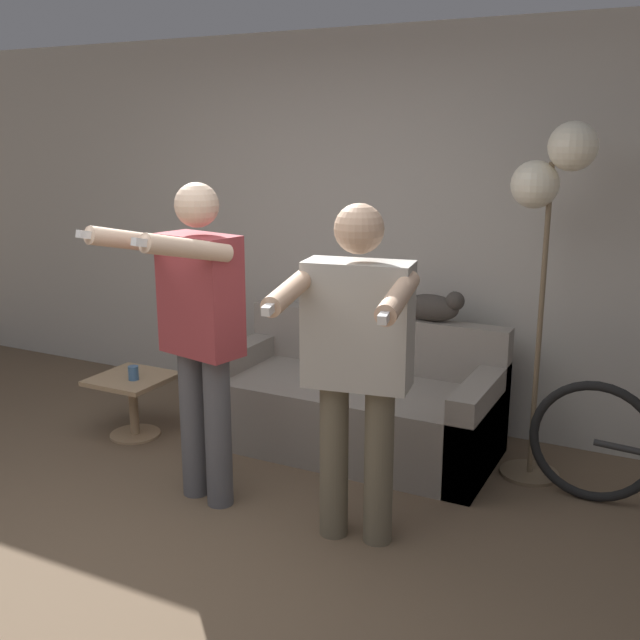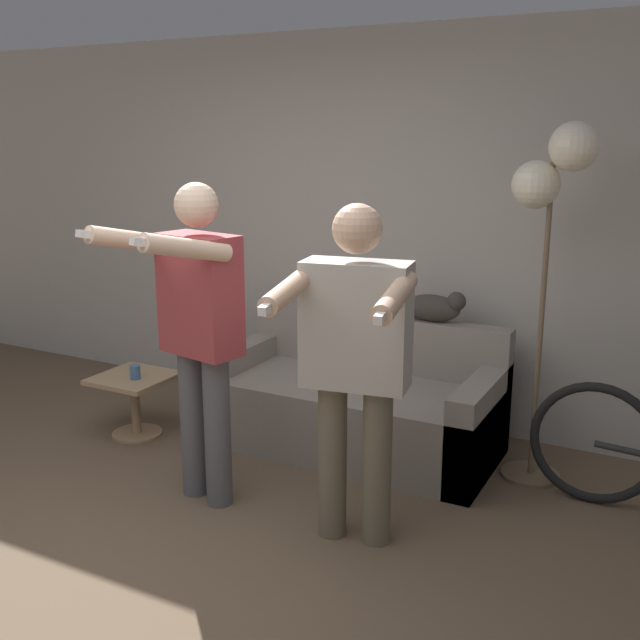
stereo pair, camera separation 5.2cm
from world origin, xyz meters
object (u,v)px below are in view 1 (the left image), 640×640
at_px(person_left, 199,323).
at_px(cat, 434,307).
at_px(person_right, 357,352).
at_px(cup, 133,373).
at_px(floor_lamp, 551,193).
at_px(side_table, 133,393).
at_px(couch, 355,406).

xyz_separation_m(person_left, cat, (0.81, 1.33, -0.10)).
relative_size(person_right, cup, 18.02).
relative_size(cat, floor_lamp, 0.25).
bearing_deg(cat, person_right, -86.82).
xyz_separation_m(floor_lamp, side_table, (-2.45, -0.59, -1.33)).
bearing_deg(cup, person_right, -15.03).
relative_size(cat, side_table, 1.07).
height_order(cat, side_table, cat).
xyz_separation_m(person_left, side_table, (-0.93, 0.52, -0.70)).
bearing_deg(person_left, cup, 163.38).
bearing_deg(floor_lamp, cup, -165.15).
xyz_separation_m(side_table, cup, (0.05, -0.04, 0.16)).
bearing_deg(cat, side_table, -155.14).
bearing_deg(person_left, cat, 70.23).
relative_size(person_left, floor_lamp, 0.85).
bearing_deg(side_table, cup, -38.02).
distance_m(person_left, cat, 1.56).
height_order(couch, cup, couch).
bearing_deg(floor_lamp, couch, -175.13).
height_order(couch, person_right, person_right).
distance_m(side_table, cup, 0.17).
relative_size(person_right, floor_lamp, 0.82).
xyz_separation_m(couch, floor_lamp, (1.09, 0.09, 1.36)).
distance_m(couch, cup, 1.42).
relative_size(side_table, cup, 5.13).
height_order(floor_lamp, side_table, floor_lamp).
height_order(person_left, cat, person_left).
bearing_deg(cat, floor_lamp, -17.43).
relative_size(couch, cup, 19.42).
relative_size(person_right, side_table, 3.51).
height_order(floor_lamp, cup, floor_lamp).
xyz_separation_m(cat, floor_lamp, (0.70, -0.22, 0.74)).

